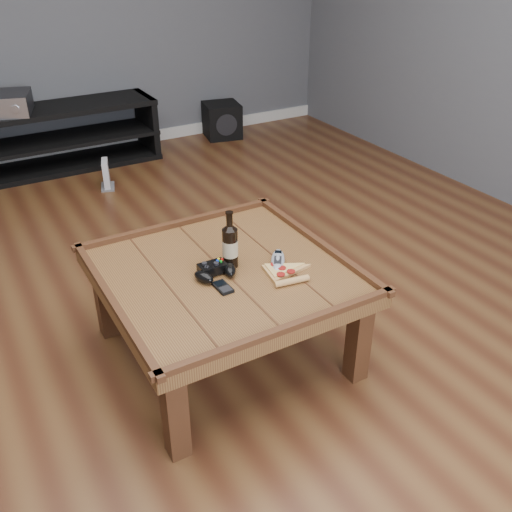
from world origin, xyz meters
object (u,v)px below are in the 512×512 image
coffee_table (224,282)px  subwoofer (222,120)px  pizza_slice (283,272)px  beer_bottle (230,245)px  av_receiver (0,104)px  game_controller (215,271)px  remote_control (278,260)px  media_console (68,137)px  smartphone (223,287)px  game_console (106,175)px

coffee_table → subwoofer: coffee_table is taller
coffee_table → pizza_slice: size_ratio=3.54×
coffee_table → beer_bottle: bearing=25.7°
av_receiver → beer_bottle: bearing=-62.7°
game_controller → remote_control: game_controller is taller
media_console → remote_control: bearing=-85.2°
media_console → smartphone: media_console is taller
subwoofer → av_receiver: bearing=-166.9°
remote_control → subwoofer: remote_control is taller
remote_control → av_receiver: (-0.69, 2.81, 0.11)m
smartphone → remote_control: bearing=9.7°
pizza_slice → smartphone: bearing=-176.8°
coffee_table → game_controller: 0.10m
beer_bottle → smartphone: size_ratio=2.53×
pizza_slice → game_console: pizza_slice is taller
game_controller → remote_control: 0.29m
beer_bottle → media_console: bearing=91.0°
media_console → game_console: bearing=-79.5°
coffee_table → game_controller: bearing=-157.2°
media_console → subwoofer: bearing=2.0°
coffee_table → game_console: size_ratio=4.75×
coffee_table → game_console: coffee_table is taller
beer_bottle → subwoofer: bearing=63.8°
beer_bottle → smartphone: 0.21m
coffee_table → beer_bottle: 0.17m
av_receiver → smartphone: bearing=-65.3°
coffee_table → av_receiver: 2.79m
media_console → av_receiver: 0.56m
smartphone → av_receiver: av_receiver is taller
remote_control → subwoofer: size_ratio=0.52×
coffee_table → game_console: (0.11, 2.16, -0.29)m
coffee_table → game_controller: game_controller is taller
remote_control → pizza_slice: bearing=-73.3°
media_console → smartphone: 2.88m
game_controller → beer_bottle: bearing=24.4°
pizza_slice → remote_control: size_ratio=1.52×
media_console → pizza_slice: media_console is taller
coffee_table → smartphone: size_ratio=10.15×
game_controller → smartphone: bearing=-98.5°
beer_bottle → remote_control: bearing=-24.0°
beer_bottle → game_console: (0.06, 2.14, -0.45)m
game_controller → av_receiver: bearing=98.5°
beer_bottle → av_receiver: bearing=100.4°
coffee_table → media_console: bearing=90.0°
smartphone → pizza_slice: bearing=-7.0°
media_console → pizza_slice: (0.21, -2.90, 0.21)m
game_controller → game_console: (0.16, 2.18, -0.38)m
coffee_table → smartphone: bearing=-118.2°
remote_control → beer_bottle: bearing=-170.3°
coffee_table → remote_control: size_ratio=5.37×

